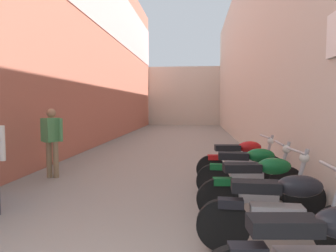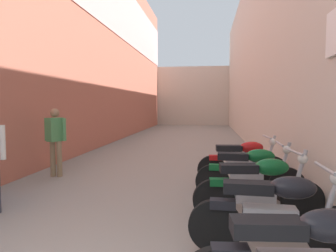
% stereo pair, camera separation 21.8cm
% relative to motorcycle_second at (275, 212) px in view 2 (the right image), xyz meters
% --- Properties ---
extents(ground_plane, '(39.29, 39.29, 0.00)m').
position_rel_motorcycle_second_xyz_m(ground_plane, '(-1.97, 7.41, -0.50)').
color(ground_plane, gray).
extents(building_left, '(0.45, 23.29, 8.65)m').
position_rel_motorcycle_second_xyz_m(building_left, '(-5.08, 9.38, 3.87)').
color(building_left, '#B76651').
rests_on(building_left, ground).
extents(building_right, '(0.45, 23.29, 7.32)m').
position_rel_motorcycle_second_xyz_m(building_right, '(1.14, 9.41, 3.16)').
color(building_right, beige).
rests_on(building_right, ground).
extents(building_far_end, '(8.83, 2.00, 4.77)m').
position_rel_motorcycle_second_xyz_m(building_far_end, '(-1.97, 22.06, 1.89)').
color(building_far_end, beige).
rests_on(building_far_end, ground).
extents(motorcycle_second, '(1.85, 0.58, 1.04)m').
position_rel_motorcycle_second_xyz_m(motorcycle_second, '(0.00, 0.00, 0.00)').
color(motorcycle_second, black).
rests_on(motorcycle_second, ground).
extents(motorcycle_third, '(1.85, 0.58, 1.04)m').
position_rel_motorcycle_second_xyz_m(motorcycle_third, '(-0.00, 1.02, 0.00)').
color(motorcycle_third, black).
rests_on(motorcycle_third, ground).
extents(motorcycle_fourth, '(1.85, 0.58, 1.04)m').
position_rel_motorcycle_second_xyz_m(motorcycle_fourth, '(-0.00, 1.95, 0.00)').
color(motorcycle_fourth, black).
rests_on(motorcycle_fourth, ground).
extents(motorcycle_fifth, '(1.85, 0.58, 1.04)m').
position_rel_motorcycle_second_xyz_m(motorcycle_fifth, '(-0.00, 2.97, 0.00)').
color(motorcycle_fifth, black).
rests_on(motorcycle_fifth, ground).
extents(pedestrian_further_down, '(0.52, 0.39, 1.57)m').
position_rel_motorcycle_second_xyz_m(pedestrian_further_down, '(-4.19, 3.11, 0.42)').
color(pedestrian_further_down, '#8C7251').
rests_on(pedestrian_further_down, ground).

